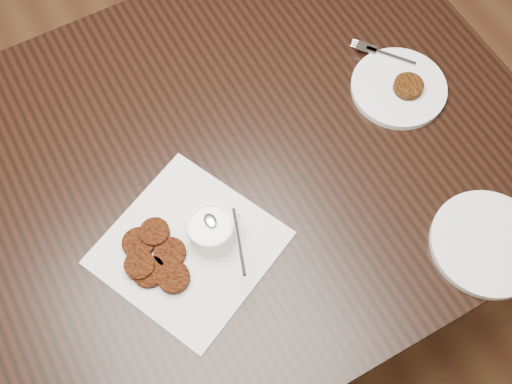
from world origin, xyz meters
The scene contains 7 objects.
floor centered at (0.00, 0.00, 0.00)m, with size 4.00×4.00×0.00m, color brown.
table centered at (-0.02, 0.04, 0.38)m, with size 1.39×0.89×0.75m, color black.
napkin centered at (-0.06, -0.08, 0.75)m, with size 0.27×0.27×0.00m, color white.
sauce_ramekin centered at (-0.01, -0.08, 0.81)m, with size 0.11×0.11×0.11m, color white, non-canonical shape.
patty_cluster centered at (-0.12, -0.06, 0.76)m, with size 0.19×0.19×0.02m, color #5C250C, non-canonical shape.
plate_with_patty centered at (0.45, 0.02, 0.76)m, with size 0.19×0.19×0.03m, color silver, non-canonical shape.
plate_empty centered at (0.40, -0.32, 0.76)m, with size 0.20×0.20×0.01m, color silver.
Camera 1 is at (-0.15, -0.48, 1.79)m, focal length 44.95 mm.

